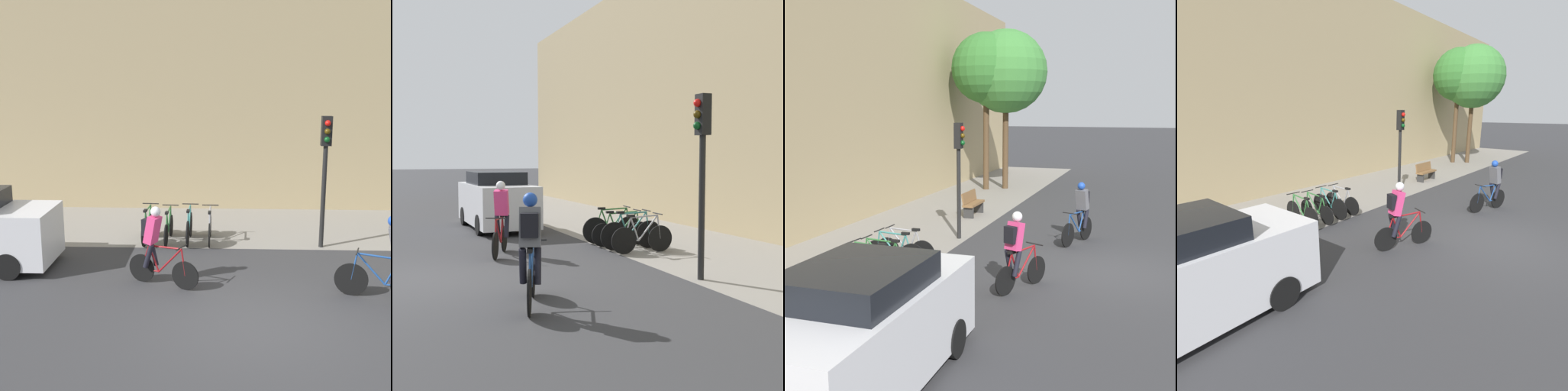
# 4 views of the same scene
# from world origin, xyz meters

# --- Properties ---
(ground) EXTENTS (200.00, 200.00, 0.00)m
(ground) POSITION_xyz_m (0.00, 0.00, 0.00)
(ground) COLOR #333335
(kerb_strip) EXTENTS (44.00, 4.50, 0.01)m
(kerb_strip) POSITION_xyz_m (0.00, 6.75, 0.00)
(kerb_strip) COLOR gray
(kerb_strip) RESTS_ON ground
(cyclist_pink) EXTENTS (1.58, 0.77, 1.76)m
(cyclist_pink) POSITION_xyz_m (-2.07, 1.92, 0.95)
(cyclist_pink) COLOR black
(cyclist_pink) RESTS_ON ground
(cyclist_grey) EXTENTS (1.72, 0.70, 1.79)m
(cyclist_grey) POSITION_xyz_m (2.76, 1.22, 0.95)
(cyclist_grey) COLOR black
(cyclist_grey) RESTS_ON ground
(parked_bike_0) EXTENTS (0.46, 1.69, 0.99)m
(parked_bike_0) POSITION_xyz_m (-2.65, 5.11, 0.41)
(parked_bike_0) COLOR black
(parked_bike_0) RESTS_ON ground
(parked_bike_1) EXTENTS (0.46, 1.66, 0.94)m
(parked_bike_1) POSITION_xyz_m (-2.08, 5.11, 0.38)
(parked_bike_1) COLOR black
(parked_bike_1) RESTS_ON ground
(parked_bike_2) EXTENTS (0.46, 1.68, 0.99)m
(parked_bike_2) POSITION_xyz_m (-1.51, 5.11, 0.41)
(parked_bike_2) COLOR black
(parked_bike_2) RESTS_ON ground
(parked_bike_3) EXTENTS (0.46, 1.63, 0.96)m
(parked_bike_3) POSITION_xyz_m (-0.94, 5.11, 0.39)
(parked_bike_3) COLOR black
(parked_bike_3) RESTS_ON ground
(traffic_light_pole) EXTENTS (0.26, 0.30, 3.49)m
(traffic_light_pole) POSITION_xyz_m (2.05, 4.76, 2.42)
(traffic_light_pole) COLOR black
(traffic_light_pole) RESTS_ON ground
(parked_car) EXTENTS (4.30, 1.84, 1.85)m
(parked_car) POSITION_xyz_m (-6.76, 2.88, 0.90)
(parked_car) COLOR silver
(parked_car) RESTS_ON ground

